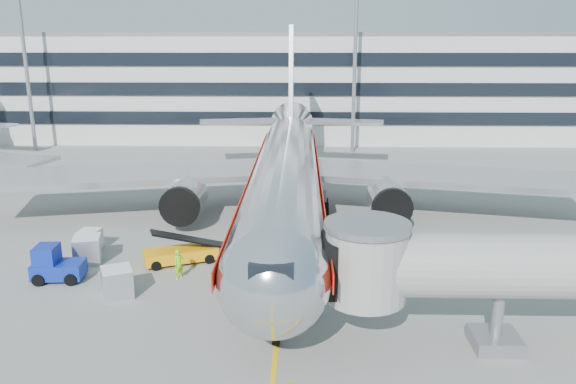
{
  "coord_description": "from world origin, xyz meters",
  "views": [
    {
      "loc": [
        1.16,
        -32.37,
        14.14
      ],
      "look_at": [
        0.24,
        5.76,
        4.0
      ],
      "focal_mm": 35.0,
      "sensor_mm": 36.0,
      "label": 1
    }
  ],
  "objects_px": {
    "main_jet": "(287,170)",
    "cargo_container_right": "(90,240)",
    "belt_loader": "(181,253)",
    "ramp_worker": "(179,264)",
    "cargo_container_front": "(117,282)",
    "cargo_container_left": "(87,250)",
    "baggage_tug": "(55,265)"
  },
  "relations": [
    {
      "from": "cargo_container_left",
      "to": "cargo_container_right",
      "type": "xyz_separation_m",
      "value": [
        -0.71,
        2.35,
        -0.17
      ]
    },
    {
      "from": "cargo_container_left",
      "to": "belt_loader",
      "type": "bearing_deg",
      "value": 1.1
    },
    {
      "from": "cargo_container_left",
      "to": "cargo_container_front",
      "type": "xyz_separation_m",
      "value": [
        3.63,
        -5.11,
        -0.04
      ]
    },
    {
      "from": "main_jet",
      "to": "ramp_worker",
      "type": "relative_size",
      "value": 26.93
    },
    {
      "from": "main_jet",
      "to": "cargo_container_left",
      "type": "bearing_deg",
      "value": -143.76
    },
    {
      "from": "baggage_tug",
      "to": "ramp_worker",
      "type": "xyz_separation_m",
      "value": [
        7.54,
        0.41,
        -0.03
      ]
    },
    {
      "from": "cargo_container_left",
      "to": "ramp_worker",
      "type": "bearing_deg",
      "value": -20.7
    },
    {
      "from": "main_jet",
      "to": "cargo_container_front",
      "type": "distance_m",
      "value": 17.67
    },
    {
      "from": "belt_loader",
      "to": "baggage_tug",
      "type": "bearing_deg",
      "value": -156.81
    },
    {
      "from": "belt_loader",
      "to": "ramp_worker",
      "type": "relative_size",
      "value": 2.69
    },
    {
      "from": "cargo_container_right",
      "to": "ramp_worker",
      "type": "xyz_separation_m",
      "value": [
        7.34,
        -4.86,
        0.21
      ]
    },
    {
      "from": "baggage_tug",
      "to": "cargo_container_left",
      "type": "xyz_separation_m",
      "value": [
        0.91,
        2.92,
        -0.07
      ]
    },
    {
      "from": "main_jet",
      "to": "cargo_container_right",
      "type": "height_order",
      "value": "main_jet"
    },
    {
      "from": "belt_loader",
      "to": "ramp_worker",
      "type": "distance_m",
      "value": 2.68
    },
    {
      "from": "baggage_tug",
      "to": "cargo_container_front",
      "type": "xyz_separation_m",
      "value": [
        4.53,
        -2.19,
        -0.11
      ]
    },
    {
      "from": "main_jet",
      "to": "ramp_worker",
      "type": "xyz_separation_m",
      "value": [
        -6.35,
        -12.02,
        -3.29
      ]
    },
    {
      "from": "belt_loader",
      "to": "cargo_container_right",
      "type": "xyz_separation_m",
      "value": [
        -6.89,
        2.23,
        0.06
      ]
    },
    {
      "from": "cargo_container_left",
      "to": "cargo_container_right",
      "type": "distance_m",
      "value": 2.46
    },
    {
      "from": "belt_loader",
      "to": "ramp_worker",
      "type": "xyz_separation_m",
      "value": [
        0.45,
        -2.63,
        0.26
      ]
    },
    {
      "from": "belt_loader",
      "to": "cargo_container_right",
      "type": "bearing_deg",
      "value": 162.04
    },
    {
      "from": "baggage_tug",
      "to": "cargo_container_right",
      "type": "relative_size",
      "value": 2.02
    },
    {
      "from": "cargo_container_front",
      "to": "main_jet",
      "type": "bearing_deg",
      "value": 57.39
    },
    {
      "from": "cargo_container_front",
      "to": "ramp_worker",
      "type": "bearing_deg",
      "value": 40.85
    },
    {
      "from": "belt_loader",
      "to": "main_jet",
      "type": "bearing_deg",
      "value": 54.11
    },
    {
      "from": "belt_loader",
      "to": "cargo_container_front",
      "type": "distance_m",
      "value": 5.82
    },
    {
      "from": "cargo_container_front",
      "to": "ramp_worker",
      "type": "relative_size",
      "value": 1.14
    },
    {
      "from": "baggage_tug",
      "to": "cargo_container_right",
      "type": "xyz_separation_m",
      "value": [
        0.2,
        5.27,
        -0.24
      ]
    },
    {
      "from": "belt_loader",
      "to": "cargo_container_left",
      "type": "bearing_deg",
      "value": -178.9
    },
    {
      "from": "cargo_container_right",
      "to": "cargo_container_front",
      "type": "relative_size",
      "value": 0.71
    },
    {
      "from": "cargo_container_left",
      "to": "cargo_container_front",
      "type": "bearing_deg",
      "value": -54.61
    },
    {
      "from": "baggage_tug",
      "to": "cargo_container_front",
      "type": "height_order",
      "value": "baggage_tug"
    },
    {
      "from": "belt_loader",
      "to": "baggage_tug",
      "type": "xyz_separation_m",
      "value": [
        -7.09,
        -3.04,
        0.3
      ]
    }
  ]
}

